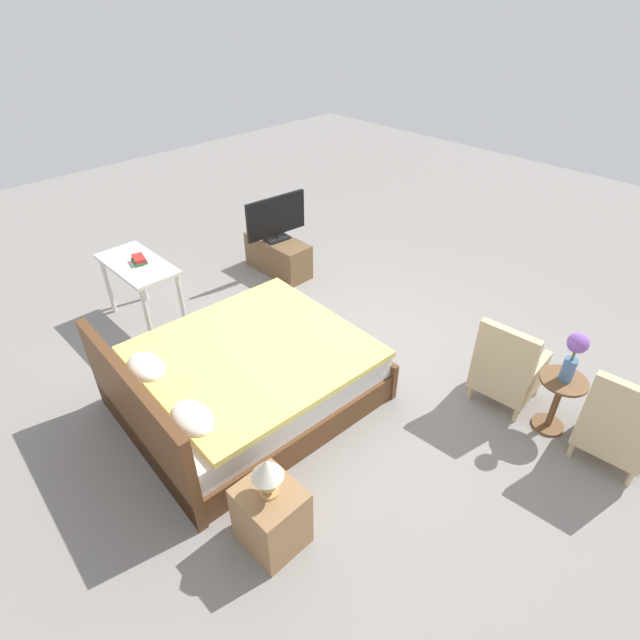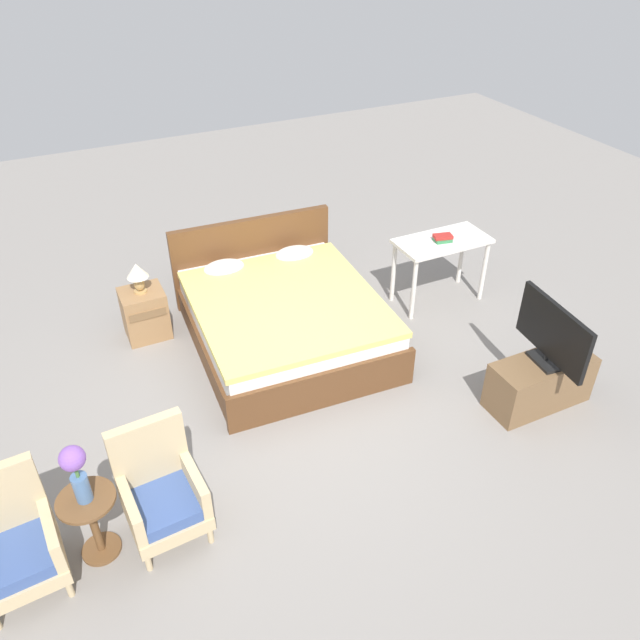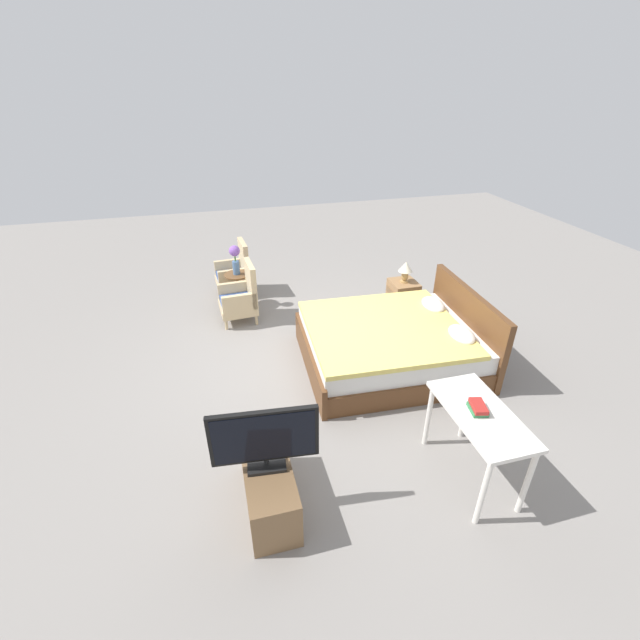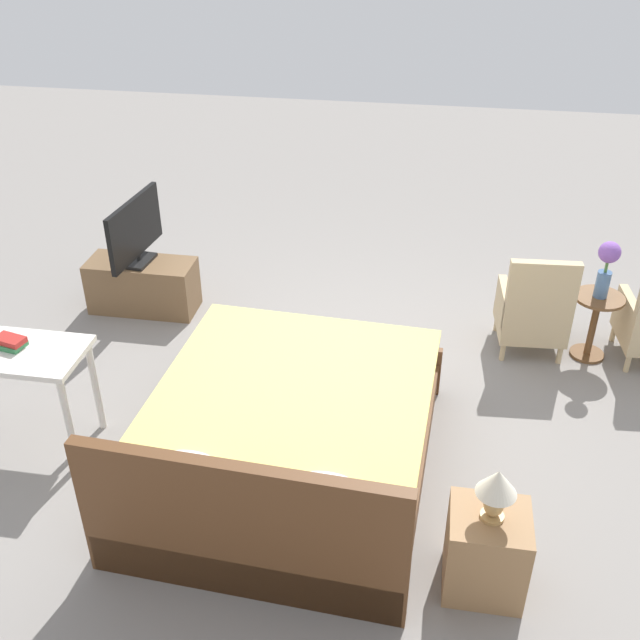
# 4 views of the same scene
# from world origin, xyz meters

# --- Properties ---
(ground_plane) EXTENTS (16.00, 16.00, 0.00)m
(ground_plane) POSITION_xyz_m (0.00, 0.00, 0.00)
(ground_plane) COLOR gray
(bed) EXTENTS (1.95, 2.27, 0.96)m
(bed) POSITION_xyz_m (0.22, 1.06, 0.30)
(bed) COLOR brown
(bed) RESTS_ON ground_plane
(armchair_by_window_right) EXTENTS (0.58, 0.58, 0.92)m
(armchair_by_window_right) POSITION_xyz_m (-1.48, -0.72, 0.37)
(armchair_by_window_right) COLOR #CCB284
(armchair_by_window_right) RESTS_ON ground_plane
(side_table) EXTENTS (0.40, 0.40, 0.57)m
(side_table) POSITION_xyz_m (-1.96, -0.72, 0.36)
(side_table) COLOR brown
(side_table) RESTS_ON ground_plane
(flower_vase) EXTENTS (0.17, 0.17, 0.48)m
(flower_vase) POSITION_xyz_m (-1.96, -0.72, 0.86)
(flower_vase) COLOR #4C709E
(flower_vase) RESTS_ON side_table
(nightstand) EXTENTS (0.44, 0.41, 0.54)m
(nightstand) POSITION_xyz_m (-1.05, 1.78, 0.27)
(nightstand) COLOR #997047
(nightstand) RESTS_ON ground_plane
(table_lamp) EXTENTS (0.22, 0.22, 0.33)m
(table_lamp) POSITION_xyz_m (-1.05, 1.78, 0.75)
(table_lamp) COLOR tan
(table_lamp) RESTS_ON nightstand
(tv_stand) EXTENTS (0.96, 0.40, 0.48)m
(tv_stand) POSITION_xyz_m (1.95, -0.85, 0.24)
(tv_stand) COLOR brown
(tv_stand) RESTS_ON ground_plane
(tv_flatscreen) EXTENTS (0.23, 0.88, 0.59)m
(tv_flatscreen) POSITION_xyz_m (1.95, -0.85, 0.79)
(tv_flatscreen) COLOR black
(tv_flatscreen) RESTS_ON tv_stand
(vanity_desk) EXTENTS (1.04, 0.52, 0.77)m
(vanity_desk) POSITION_xyz_m (2.12, 1.03, 0.66)
(vanity_desk) COLOR silver
(vanity_desk) RESTS_ON ground_plane
(book_stack) EXTENTS (0.22, 0.17, 0.07)m
(book_stack) POSITION_xyz_m (2.10, 1.00, 0.81)
(book_stack) COLOR #337A47
(book_stack) RESTS_ON vanity_desk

